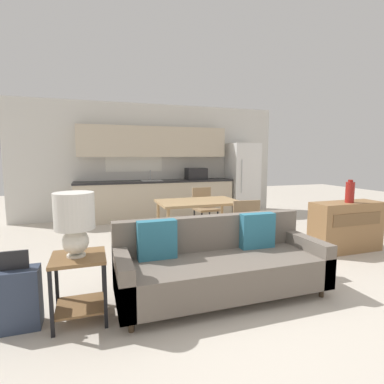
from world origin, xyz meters
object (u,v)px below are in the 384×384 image
Objects in this scene: credenza at (346,226)px; refrigerator at (242,179)px; couch at (220,264)px; dining_chair_near_right at (243,224)px; dining_chair_far_right at (204,206)px; suitcase at (17,298)px; dining_table at (198,205)px; table_lamp at (75,218)px; vase at (350,192)px; side_table at (79,277)px.

refrigerator is at bearing 90.85° from credenza.
dining_chair_near_right is (0.83, 1.03, 0.16)m from couch.
dining_chair_far_right is (0.00, 1.59, 0.00)m from dining_chair_near_right.
couch is 2.75m from dining_chair_far_right.
credenza is 4.43m from suitcase.
dining_table is 1.56× the size of dining_chair_near_right.
table_lamp is at bearing -168.28° from credenza.
vase is at bearing -89.35° from refrigerator.
table_lamp is at bearing -133.91° from dining_table.
dining_chair_near_right is at bearing 51.23° from couch.
dining_chair_far_right is at bearing 50.19° from table_lamp.
dining_chair_near_right is (2.24, 1.10, -0.45)m from table_lamp.
credenza reaches higher than suitcase.
dining_chair_near_right is at bearing -117.79° from refrigerator.
couch is at bearing -164.33° from vase.
table_lamp reaches higher than suitcase.
couch is 1.40m from side_table.
suitcase is at bearing -178.59° from couch.
suitcase is at bearing 177.76° from side_table.
dining_chair_near_right reaches higher than dining_table.
side_table is (-1.80, -1.89, -0.26)m from dining_table.
vase is (3.84, 0.75, 0.53)m from side_table.
table_lamp is 0.83m from suitcase.
refrigerator reaches higher than dining_chair_far_right.
credenza is (2.46, 0.73, 0.05)m from couch.
side_table is at bearing -168.91° from vase.
dining_chair_far_right is at bearing 130.91° from credenza.
credenza is 2.49m from dining_chair_far_right.
vase is at bearing 11.07° from table_lamp.
table_lamp is at bearing -168.93° from vase.
dining_chair_near_right reaches higher than couch.
suitcase is (-4.31, -4.08, -0.62)m from refrigerator.
suitcase is at bearing -141.03° from dining_table.
refrigerator reaches higher than credenza.
vase reaches higher than couch.
dining_chair_near_right is (0.42, -0.79, -0.18)m from dining_table.
refrigerator is 2.60× the size of suitcase.
credenza is 1.32× the size of dining_chair_far_right.
dining_chair_far_right is at bearing 72.45° from couch.
side_table is at bearing 7.05° from table_lamp.
vase is 0.41× the size of dining_chair_far_right.
couch is at bearing -102.69° from dining_table.
vase is at bearing 15.67° from couch.
dining_table is at bearing 150.86° from vase.
dining_table is 1.18× the size of credenza.
refrigerator is 3.35m from vase.
table_lamp is at bearing -2.55° from suitcase.
dining_chair_near_right reaches higher than side_table.
vase is 4.46m from suitcase.
dining_chair_far_right is at bearing 130.01° from vase.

